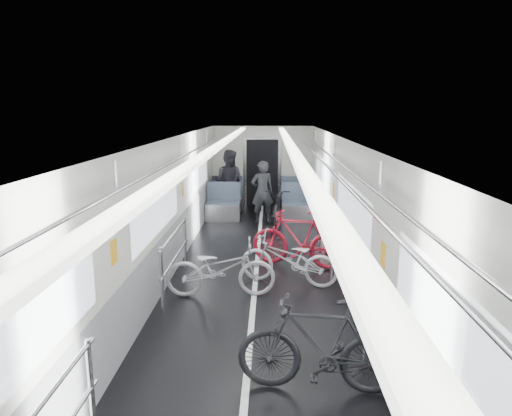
% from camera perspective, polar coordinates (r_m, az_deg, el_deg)
% --- Properties ---
extents(car_shell, '(3.02, 14.01, 2.41)m').
position_cam_1_polar(car_shell, '(8.71, 0.17, 0.59)').
color(car_shell, black).
rests_on(car_shell, ground).
extents(bike_left_far, '(1.75, 0.71, 0.90)m').
position_cam_1_polar(bike_left_far, '(7.20, -4.45, -7.57)').
color(bike_left_far, '#AFB0B4').
rests_on(bike_left_far, floor).
extents(bike_right_near, '(1.76, 0.64, 1.04)m').
position_cam_1_polar(bike_right_near, '(4.93, 8.07, -16.61)').
color(bike_right_near, black).
rests_on(bike_right_near, floor).
extents(bike_right_mid, '(1.76, 1.01, 0.88)m').
position_cam_1_polar(bike_right_mid, '(7.67, 4.06, -6.41)').
color(bike_right_mid, '#B5B5BA').
rests_on(bike_right_mid, floor).
extents(bike_right_far, '(1.87, 0.99, 1.08)m').
position_cam_1_polar(bike_right_far, '(8.50, 5.38, -3.83)').
color(bike_right_far, '#A71427').
rests_on(bike_right_far, floor).
extents(bike_aisle, '(0.79, 1.81, 0.93)m').
position_cam_1_polar(bike_aisle, '(11.80, 2.86, 0.38)').
color(bike_aisle, black).
rests_on(bike_aisle, floor).
extents(person_standing, '(0.68, 0.54, 1.61)m').
position_cam_1_polar(person_standing, '(11.73, 0.78, 2.03)').
color(person_standing, black).
rests_on(person_standing, floor).
extents(person_seated, '(1.04, 0.92, 1.79)m').
position_cam_1_polar(person_seated, '(12.84, -3.41, 3.31)').
color(person_seated, '#27262D').
rests_on(person_seated, floor).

